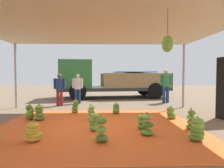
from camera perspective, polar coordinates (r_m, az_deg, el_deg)
ground_plane at (r=8.59m, az=-3.42°, el=-7.25°), size 40.00×40.00×0.00m
tarp_orange at (r=5.66m, az=-4.38°, el=-12.39°), size 5.65×4.93×0.01m
tent_canopy at (r=5.55m, az=-4.43°, el=17.19°), size 8.00×7.00×2.95m
banana_bunch_0 at (r=6.86m, az=17.02°, el=-8.25°), size 0.37×0.37×0.44m
banana_bunch_1 at (r=7.68m, az=-10.80°, el=-6.61°), size 0.33×0.33×0.56m
banana_bunch_2 at (r=4.89m, az=10.33°, el=-11.97°), size 0.40×0.40×0.56m
banana_bunch_3 at (r=5.70m, az=22.35°, el=-9.93°), size 0.34×0.36×0.58m
banana_bunch_4 at (r=5.22m, az=-5.21°, el=-11.10°), size 0.38×0.39×0.51m
banana_bunch_5 at (r=6.41m, az=-6.08°, el=-8.52°), size 0.30×0.31×0.52m
banana_bunch_6 at (r=4.33m, az=-3.17°, el=-13.52°), size 0.39×0.39×0.60m
banana_bunch_7 at (r=4.77m, az=23.80°, el=-12.38°), size 0.45×0.46×0.56m
banana_bunch_8 at (r=7.35m, az=1.23°, el=-7.38°), size 0.34×0.37×0.44m
banana_bunch_9 at (r=4.72m, az=-22.26°, el=-13.08°), size 0.48×0.48×0.48m
banana_bunch_10 at (r=6.76m, az=-20.65°, el=-8.02°), size 0.41×0.41×0.55m
banana_bunch_11 at (r=6.94m, az=-23.10°, el=-7.84°), size 0.31×0.32×0.52m
banana_bunch_12 at (r=5.38m, az=8.74°, el=-11.10°), size 0.32×0.34×0.45m
cargo_truck_main at (r=12.67m, az=-0.77°, el=1.32°), size 7.17×3.23×2.40m
worker_0 at (r=10.15m, az=-10.12°, el=-0.71°), size 0.56×0.34×1.52m
worker_1 at (r=9.57m, az=-15.23°, el=-0.90°), size 0.56×0.35×1.54m
worker_2 at (r=10.71m, az=15.60°, el=0.18°), size 0.65×0.40×1.77m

